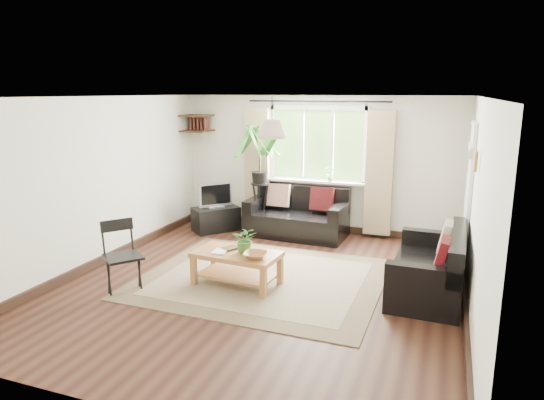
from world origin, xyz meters
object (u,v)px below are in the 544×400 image
(palm_stand, at_px, (260,179))
(folding_chair, at_px, (123,258))
(sofa_right, at_px, (428,263))
(tv_stand, at_px, (216,219))
(sofa_back, at_px, (296,213))
(coffee_table, at_px, (237,269))

(palm_stand, distance_m, folding_chair, 3.21)
(sofa_right, distance_m, folding_chair, 3.78)
(tv_stand, bearing_deg, sofa_right, -72.83)
(sofa_back, distance_m, palm_stand, 0.89)
(sofa_back, distance_m, coffee_table, 2.39)
(sofa_right, relative_size, folding_chair, 1.84)
(coffee_table, xyz_separation_m, palm_stand, (-0.64, 2.43, 0.73))
(tv_stand, relative_size, folding_chair, 0.89)
(sofa_right, xyz_separation_m, coffee_table, (-2.32, -0.60, -0.16))
(coffee_table, relative_size, tv_stand, 1.38)
(coffee_table, height_order, tv_stand, coffee_table)
(coffee_table, bearing_deg, sofa_back, 88.46)
(tv_stand, xyz_separation_m, folding_chair, (0.17, -2.88, 0.23))
(tv_stand, distance_m, palm_stand, 1.09)
(tv_stand, bearing_deg, folding_chair, -136.29)
(sofa_back, bearing_deg, folding_chair, -110.51)
(palm_stand, bearing_deg, coffee_table, -75.36)
(palm_stand, bearing_deg, sofa_back, -4.46)
(tv_stand, relative_size, palm_stand, 0.42)
(coffee_table, bearing_deg, folding_chair, -150.97)
(coffee_table, bearing_deg, tv_stand, 122.51)
(coffee_table, distance_m, tv_stand, 2.61)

